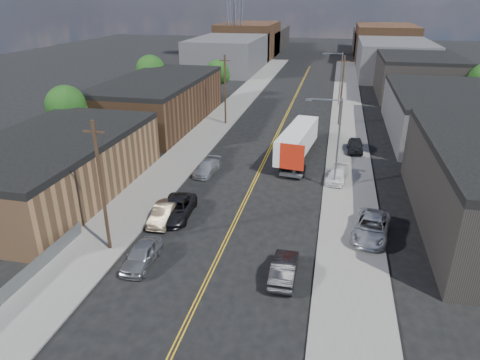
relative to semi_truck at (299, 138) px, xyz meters
The scene contains 32 objects.
ground 26.85m from the semi_truck, 97.72° to the left, with size 260.00×260.00×0.00m, color black.
centerline 12.27m from the semi_truck, 107.34° to the left, with size 0.32×120.00×0.01m, color gold.
sidewalk_left 17.57m from the semi_truck, 138.66° to the left, with size 5.00×140.00×0.15m, color slate.
sidewalk_right 13.12m from the semi_truck, 62.87° to the left, with size 5.00×140.00×0.15m, color slate.
warehouse_tan 26.58m from the semi_truck, 144.37° to the right, with size 12.00×22.00×5.60m.
warehouse_brown 24.05m from the semi_truck, 154.03° to the left, with size 12.00×26.00×6.60m.
industrial_right_b 22.27m from the semi_truck, 34.23° to the left, with size 14.00×24.00×6.10m.
industrial_right_c 42.72m from the semi_truck, 64.47° to the left, with size 14.00×22.00×7.60m.
skyline_left_a 65.92m from the semi_truck, 110.99° to the left, with size 16.00×30.00×8.00m, color #3D3E40.
skyline_right_a 63.70m from the semi_truck, 75.07° to the left, with size 16.00×30.00×8.00m, color #3D3E40.
skyline_left_b 89.73m from the semi_truck, 105.26° to the left, with size 16.00×26.00×10.00m, color #4E331F.
skyline_right_b 88.11m from the semi_truck, 79.27° to the left, with size 16.00×26.00×10.00m, color #4E331F.
skyline_left_c 109.11m from the semi_truck, 102.49° to the left, with size 16.00×40.00×7.00m, color black.
skyline_right_c 107.78m from the semi_truck, 81.25° to the left, with size 16.00×40.00×7.00m, color black.
streetlight_near 9.88m from the semi_truck, 64.75° to the right, with size 3.39×0.25×9.00m.
streetlight_far 27.00m from the semi_truck, 81.42° to the left, with size 3.39×0.25×9.00m.
utility_pole_left_near 26.44m from the semi_truck, 116.68° to the right, with size 1.60×0.26×10.00m.
utility_pole_left_far 16.75m from the semi_truck, 135.68° to the left, with size 1.60×0.26×10.00m.
utility_pole_right 15.51m from the semi_truck, 72.41° to the left, with size 1.60×0.26×10.00m.
chainlink_fence 33.60m from the semi_truck, 116.73° to the right, with size 0.05×16.00×1.22m.
tree_left_near 27.92m from the semi_truck, behind, with size 4.85×4.76×7.91m.
tree_left_mid 35.10m from the semi_truck, 141.99° to the left, with size 5.10×5.04×8.37m.
tree_left_far 33.57m from the semi_truck, 121.59° to the left, with size 4.35×4.20×6.97m.
semi_truck is the anchor object (origin of this frame).
car_left_a 26.23m from the semi_truck, 109.16° to the right, with size 1.81×4.51×1.54m, color gray.
car_left_b 20.82m from the semi_truck, 117.12° to the right, with size 1.58×4.53×1.49m, color #837056.
car_left_c 19.60m from the semi_truck, 116.59° to the right, with size 2.59×5.61×1.56m, color black.
car_left_d 11.79m from the semi_truck, 140.21° to the right, with size 1.88×4.62×1.34m, color #B4B7BA.
car_right_oncoming 24.27m from the semi_truck, 86.68° to the right, with size 1.61×4.61×1.52m, color black.
car_right_lot_a 19.02m from the semi_truck, 67.05° to the right, with size 2.63×5.70×1.58m, color #B8BABD.
car_right_lot_b 8.35m from the semi_truck, 55.16° to the right, with size 1.83×4.50×1.31m, color white.
car_right_lot_c 7.37m from the semi_truck, 23.02° to the left, with size 1.78×4.42×1.51m, color black.
Camera 1 is at (7.33, -14.69, 17.56)m, focal length 32.00 mm.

